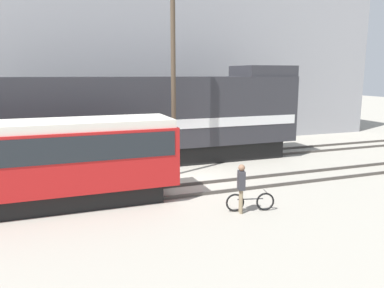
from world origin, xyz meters
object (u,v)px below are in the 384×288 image
object	(u,v)px
freight_locomotive	(141,119)
utility_pole_left	(173,81)
streetcar	(41,159)
person	(241,184)
bicycle	(250,202)

from	to	relation	value
freight_locomotive	utility_pole_left	world-z (taller)	utility_pole_left
streetcar	person	world-z (taller)	streetcar
bicycle	utility_pole_left	distance (m)	7.08
streetcar	bicycle	xyz separation A→B (m)	(6.92, -2.92, -1.48)
streetcar	bicycle	bearing A→B (deg)	-22.91
person	streetcar	bearing A→B (deg)	155.50
freight_locomotive	streetcar	xyz separation A→B (m)	(-4.87, -5.37, -0.65)
bicycle	utility_pole_left	xyz separation A→B (m)	(-1.08, 5.61, 4.18)
person	utility_pole_left	xyz separation A→B (m)	(-0.68, 5.65, 3.44)
person	utility_pole_left	size ratio (longest dim) A/B	0.19
person	utility_pole_left	world-z (taller)	utility_pole_left
person	utility_pole_left	distance (m)	6.65
freight_locomotive	bicycle	world-z (taller)	freight_locomotive
bicycle	streetcar	bearing A→B (deg)	157.09
bicycle	person	world-z (taller)	person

